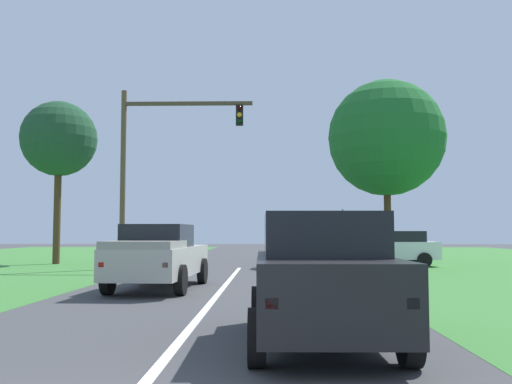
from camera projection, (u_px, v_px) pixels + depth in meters
ground_plane at (221, 291)px, 15.89m from camera, size 120.00×120.00×0.00m
red_suv_near at (321, 275)px, 8.43m from camera, size 2.13×4.48×1.92m
pickup_truck_lead at (159, 256)px, 16.40m from camera, size 2.35×5.61×1.85m
traffic_light at (155, 153)px, 25.54m from camera, size 5.91×0.40×7.99m
keep_moving_sign at (343, 231)px, 24.63m from camera, size 0.60×0.09×2.62m
oak_tree_right at (386, 138)px, 29.37m from camera, size 5.96×5.96×9.44m
crossing_suv_far at (392, 247)px, 27.38m from camera, size 4.31×2.11×1.68m
extra_tree_1 at (59, 140)px, 29.60m from camera, size 3.88×3.88×8.39m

